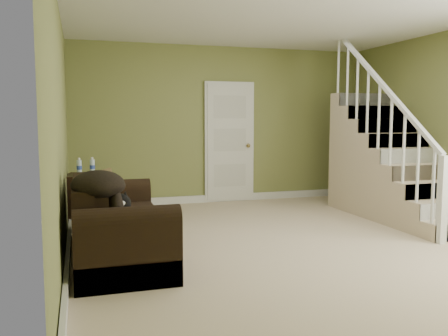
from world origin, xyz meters
TOP-DOWN VIEW (x-y plane):
  - floor at (0.00, 0.00)m, footprint 5.00×5.50m
  - ceiling at (0.00, 0.00)m, footprint 5.00×5.50m
  - wall_back at (0.00, 2.75)m, footprint 5.00×0.04m
  - wall_left at (-2.50, 0.00)m, footprint 0.04×5.50m
  - baseboard_back at (0.00, 2.72)m, footprint 5.00×0.04m
  - baseboard_left at (-2.47, 0.00)m, footprint 0.04×5.50m
  - door at (0.10, 2.71)m, footprint 0.86×0.12m
  - staircase at (1.99, 0.97)m, footprint 1.00×2.51m
  - sofa at (-2.01, -0.12)m, footprint 0.88×2.03m
  - side_table at (-2.25, 1.62)m, footprint 0.67×0.67m
  - cat at (-1.93, 0.02)m, footprint 0.25×0.53m
  - banana at (-1.91, -0.45)m, footprint 0.16×0.19m
  - throw_pillow at (-2.00, 0.48)m, footprint 0.25×0.47m
  - throw_blanket at (-2.19, -0.65)m, footprint 0.57×0.68m

SIDE VIEW (x-z plane):
  - floor at x=0.00m, z-range -0.01..0.01m
  - baseboard_back at x=0.00m, z-range 0.00..0.12m
  - baseboard_left at x=-2.47m, z-range 0.00..0.12m
  - sofa at x=-2.01m, z-range -0.10..0.71m
  - side_table at x=-2.25m, z-range -0.11..0.79m
  - banana at x=-1.91m, z-range 0.43..0.49m
  - cat at x=-1.93m, z-range 0.41..0.66m
  - throw_pillow at x=-2.00m, z-range 0.38..0.84m
  - staircase at x=1.99m, z-range -0.77..2.05m
  - throw_blanket at x=-2.19m, z-range 0.71..0.96m
  - door at x=0.10m, z-range 0.00..2.02m
  - wall_back at x=0.00m, z-range 0.00..2.60m
  - wall_left at x=-2.50m, z-range 0.00..2.60m
  - ceiling at x=0.00m, z-range 2.60..2.60m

